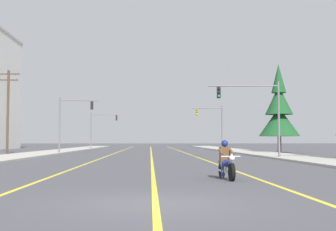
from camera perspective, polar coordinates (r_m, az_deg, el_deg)
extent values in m
plane|color=#47474C|center=(10.44, -1.88, -11.17)|extent=(400.00, 400.00, 0.00)
cube|color=yellow|center=(55.36, -2.17, -4.68)|extent=(0.16, 100.00, 0.01)
cube|color=yellow|center=(55.50, -6.38, -4.66)|extent=(0.16, 100.00, 0.01)
cube|color=yellow|center=(55.50, 1.89, -4.68)|extent=(0.16, 100.00, 0.01)
cube|color=#ADA89E|center=(51.71, 10.86, -4.66)|extent=(4.40, 110.00, 0.14)
cube|color=#ADA89E|center=(51.67, -15.29, -4.61)|extent=(4.40, 110.00, 0.14)
cylinder|color=black|center=(16.14, 8.14, -7.17)|extent=(0.16, 0.65, 0.64)
cylinder|color=black|center=(17.64, 6.87, -6.84)|extent=(0.16, 0.65, 0.64)
cylinder|color=silver|center=(16.22, 8.04, -6.04)|extent=(0.09, 0.33, 0.68)
sphere|color=white|center=(16.06, 8.17, -5.40)|extent=(0.20, 0.20, 0.20)
cylinder|color=silver|center=(16.26, 7.99, -5.20)|extent=(0.70, 0.09, 0.04)
ellipsoid|color=navy|center=(16.76, 7.57, -6.07)|extent=(0.36, 0.58, 0.28)
cube|color=silver|center=(16.89, 7.47, -6.83)|extent=(0.27, 0.46, 0.24)
cube|color=black|center=(17.19, 7.21, -6.20)|extent=(0.32, 0.54, 0.12)
cube|color=navy|center=(17.58, 6.90, -5.87)|extent=(0.22, 0.37, 0.08)
cylinder|color=silver|center=(17.25, 6.70, -6.99)|extent=(0.12, 0.55, 0.08)
cube|color=brown|center=(17.13, 7.24, -4.93)|extent=(0.38, 0.26, 0.56)
sphere|color=navy|center=(17.10, 7.24, -3.56)|extent=(0.26, 0.26, 0.26)
cylinder|color=navy|center=(17.05, 7.82, -6.22)|extent=(0.17, 0.45, 0.30)
cylinder|color=navy|center=(16.90, 8.04, -7.26)|extent=(0.12, 0.16, 0.35)
cylinder|color=brown|center=(16.93, 8.10, -4.61)|extent=(0.14, 0.53, 0.27)
cylinder|color=navy|center=(16.98, 6.90, -6.24)|extent=(0.17, 0.45, 0.30)
cylinder|color=navy|center=(16.82, 6.98, -7.29)|extent=(0.12, 0.16, 0.35)
cylinder|color=brown|center=(16.83, 6.78, -4.63)|extent=(0.14, 0.53, 0.27)
cylinder|color=slate|center=(36.95, 13.96, -0.53)|extent=(0.18, 0.18, 6.20)
cylinder|color=slate|center=(36.63, 9.58, 3.76)|extent=(5.67, 0.39, 0.11)
cube|color=black|center=(36.30, 6.49, 2.92)|extent=(0.31, 0.25, 0.90)
sphere|color=black|center=(36.18, 6.51, 3.42)|extent=(0.18, 0.18, 0.18)
sphere|color=black|center=(36.15, 6.52, 2.95)|extent=(0.18, 0.18, 0.18)
sphere|color=green|center=(36.12, 6.52, 2.47)|extent=(0.18, 0.18, 0.18)
cylinder|color=slate|center=(50.35, -13.67, -1.22)|extent=(0.18, 0.18, 6.20)
cylinder|color=slate|center=(50.26, -11.32, 1.90)|extent=(4.10, 0.32, 0.11)
cube|color=black|center=(50.08, -9.69, 1.27)|extent=(0.31, 0.26, 0.90)
sphere|color=black|center=(50.26, -9.67, 1.59)|extent=(0.18, 0.18, 0.18)
sphere|color=black|center=(50.23, -9.67, 1.25)|extent=(0.18, 0.18, 0.18)
sphere|color=green|center=(50.21, -9.68, 0.91)|extent=(0.18, 0.18, 0.18)
cylinder|color=slate|center=(61.87, 6.92, -1.64)|extent=(0.18, 0.18, 6.20)
cylinder|color=slate|center=(61.58, 5.03, 0.92)|extent=(4.13, 0.36, 0.11)
cube|color=#B79319|center=(61.29, 3.70, 0.42)|extent=(0.31, 0.26, 0.90)
sphere|color=black|center=(61.16, 3.73, 0.71)|extent=(0.18, 0.18, 0.18)
sphere|color=black|center=(61.14, 3.73, 0.43)|extent=(0.18, 0.18, 0.18)
sphere|color=green|center=(61.12, 3.73, 0.15)|extent=(0.18, 0.18, 0.18)
cylinder|color=slate|center=(77.27, -9.80, -1.92)|extent=(0.18, 0.18, 6.20)
cylinder|color=slate|center=(77.10, -7.90, 0.11)|extent=(5.09, 0.13, 0.11)
cube|color=black|center=(76.92, -6.59, -0.30)|extent=(0.30, 0.24, 0.90)
sphere|color=black|center=(77.09, -6.58, -0.08)|extent=(0.18, 0.18, 0.18)
sphere|color=black|center=(77.07, -6.58, -0.30)|extent=(0.18, 0.18, 0.18)
sphere|color=green|center=(77.06, -6.58, -0.53)|extent=(0.18, 0.18, 0.18)
cylinder|color=#4C3828|center=(50.64, -19.76, 0.43)|extent=(0.26, 0.26, 8.96)
cube|color=#4C3828|center=(51.05, -19.67, 5.01)|extent=(2.39, 0.12, 0.12)
cylinder|color=slate|center=(50.77, -18.59, 5.15)|extent=(0.08, 0.08, 0.12)
cube|color=#4C3828|center=(50.96, -19.69, 4.29)|extent=(2.03, 0.12, 0.12)
cylinder|color=slate|center=(51.23, -20.60, 4.38)|extent=(0.08, 0.08, 0.12)
cylinder|color=slate|center=(50.72, -18.76, 4.42)|extent=(0.08, 0.08, 0.12)
cylinder|color=#4C3828|center=(53.99, 14.04, -3.60)|extent=(0.43, 0.43, 1.94)
cone|color=#194C23|center=(54.03, 14.00, -0.77)|extent=(4.75, 4.75, 3.40)
cone|color=#194C23|center=(54.20, 13.96, 1.93)|extent=(3.23, 3.23, 3.40)
cone|color=#194C23|center=(54.48, 13.93, 4.60)|extent=(1.71, 1.71, 3.40)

